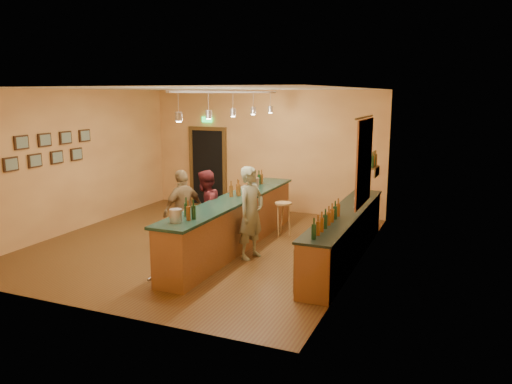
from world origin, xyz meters
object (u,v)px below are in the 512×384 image
at_px(tasting_bar, 234,219).
at_px(customer_b, 183,210).
at_px(bartender, 251,213).
at_px(customer_a, 206,210).
at_px(bar_stool, 283,209).
at_px(back_counter, 345,235).

xyz_separation_m(tasting_bar, customer_b, (-0.91, -0.43, 0.21)).
distance_m(tasting_bar, bartender, 0.74).
relative_size(tasting_bar, customer_a, 3.18).
relative_size(tasting_bar, bar_stool, 6.66).
bearing_deg(customer_b, tasting_bar, 136.06).
relative_size(back_counter, bar_stool, 5.94).
relative_size(customer_b, bar_stool, 2.13).
relative_size(tasting_bar, bartender, 2.88).
bearing_deg(customer_b, bartender, 112.03).
bearing_deg(bartender, customer_a, 93.38).
height_order(bartender, bar_stool, bartender).
distance_m(customer_b, bar_stool, 2.27).
bearing_deg(tasting_bar, back_counter, 4.63).
distance_m(back_counter, bar_stool, 1.92).
bearing_deg(bar_stool, tasting_bar, -117.08).
bearing_deg(back_counter, bartender, -160.98).
height_order(back_counter, customer_a, customer_a).
height_order(back_counter, customer_b, customer_b).
bearing_deg(back_counter, customer_a, -172.65).
xyz_separation_m(back_counter, bar_stool, (-1.61, 1.04, 0.14)).
distance_m(back_counter, bartender, 1.82).
xyz_separation_m(customer_b, bar_stool, (1.54, 1.65, -0.19)).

